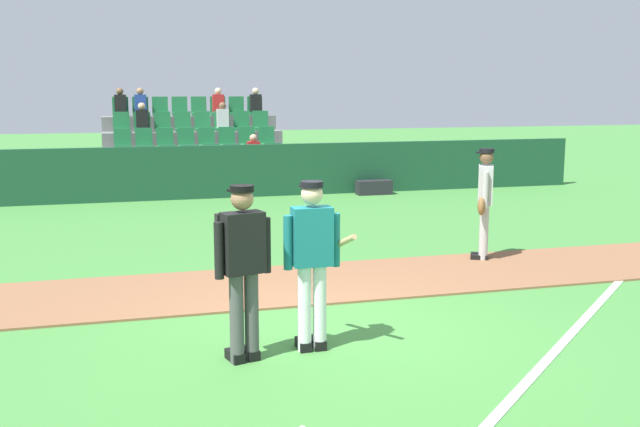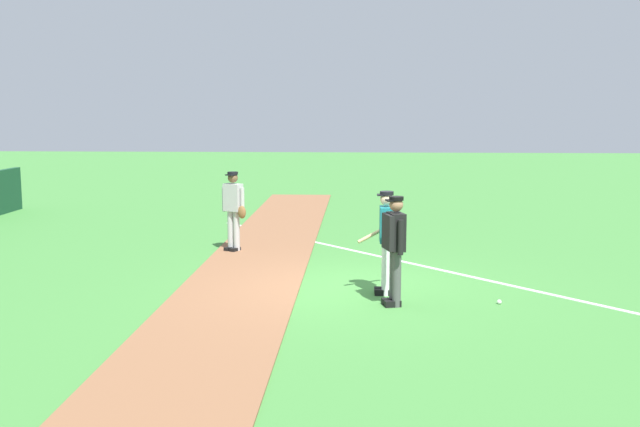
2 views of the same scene
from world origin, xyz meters
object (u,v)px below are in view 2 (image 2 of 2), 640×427
(batter_teal_jersey, at_px, (386,238))
(umpire_home_plate, at_px, (394,244))
(baseball, at_px, (499,302))
(runner_grey_jersey, at_px, (234,208))

(batter_teal_jersey, bearing_deg, umpire_home_plate, -171.46)
(batter_teal_jersey, distance_m, baseball, 2.12)
(baseball, bearing_deg, runner_grey_jersey, 50.15)
(batter_teal_jersey, distance_m, runner_grey_jersey, 4.83)
(umpire_home_plate, relative_size, runner_grey_jersey, 1.00)
(runner_grey_jersey, height_order, baseball, runner_grey_jersey)
(batter_teal_jersey, height_order, runner_grey_jersey, same)
(batter_teal_jersey, relative_size, baseball, 23.78)
(batter_teal_jersey, relative_size, runner_grey_jersey, 1.00)
(batter_teal_jersey, height_order, umpire_home_plate, same)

